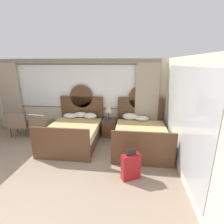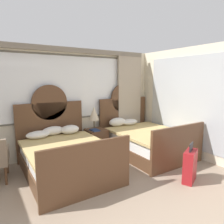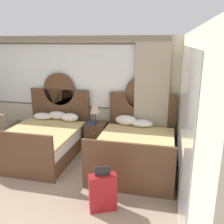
{
  "view_description": "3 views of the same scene",
  "coord_description": "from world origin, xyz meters",
  "px_view_note": "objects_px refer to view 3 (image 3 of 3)",
  "views": [
    {
      "loc": [
        2.05,
        -1.81,
        2.55
      ],
      "look_at": [
        1.49,
        2.95,
        1.14
      ],
      "focal_mm": 27.01,
      "sensor_mm": 36.0,
      "label": 1
    },
    {
      "loc": [
        -1.11,
        -0.81,
        1.93
      ],
      "look_at": [
        1.4,
        3.18,
        1.16
      ],
      "focal_mm": 33.0,
      "sensor_mm": 36.0,
      "label": 2
    },
    {
      "loc": [
        2.99,
        -1.7,
        2.55
      ],
      "look_at": [
        1.84,
        3.18,
        1.12
      ],
      "focal_mm": 39.58,
      "sensor_mm": 36.0,
      "label": 3
    }
  ],
  "objects_px": {
    "bed_near_mirror": "(136,148)",
    "suitcase_on_floor": "(103,192)",
    "table_lamp_on_nightstand": "(95,106)",
    "book_on_nightstand": "(92,123)",
    "armchair_by_window_left": "(2,126)",
    "bed_near_window": "(44,139)",
    "nightstand_between_beds": "(96,135)"
  },
  "relations": [
    {
      "from": "bed_near_window",
      "to": "armchair_by_window_left",
      "type": "relative_size",
      "value": 2.45
    },
    {
      "from": "nightstand_between_beds",
      "to": "table_lamp_on_nightstand",
      "type": "height_order",
      "value": "table_lamp_on_nightstand"
    },
    {
      "from": "table_lamp_on_nightstand",
      "to": "armchair_by_window_left",
      "type": "distance_m",
      "value": 2.47
    },
    {
      "from": "bed_near_window",
      "to": "nightstand_between_beds",
      "type": "relative_size",
      "value": 3.35
    },
    {
      "from": "nightstand_between_beds",
      "to": "suitcase_on_floor",
      "type": "distance_m",
      "value": 2.42
    },
    {
      "from": "bed_near_window",
      "to": "bed_near_mirror",
      "type": "xyz_separation_m",
      "value": [
        2.15,
        -0.01,
        -0.0
      ]
    },
    {
      "from": "nightstand_between_beds",
      "to": "armchair_by_window_left",
      "type": "xyz_separation_m",
      "value": [
        -2.4,
        -0.36,
        0.17
      ]
    },
    {
      "from": "bed_near_mirror",
      "to": "armchair_by_window_left",
      "type": "height_order",
      "value": "bed_near_mirror"
    },
    {
      "from": "armchair_by_window_left",
      "to": "bed_near_window",
      "type": "bearing_deg",
      "value": -13.16
    },
    {
      "from": "nightstand_between_beds",
      "to": "armchair_by_window_left",
      "type": "height_order",
      "value": "armchair_by_window_left"
    },
    {
      "from": "table_lamp_on_nightstand",
      "to": "book_on_nightstand",
      "type": "xyz_separation_m",
      "value": [
        -0.06,
        -0.14,
        -0.4
      ]
    },
    {
      "from": "table_lamp_on_nightstand",
      "to": "suitcase_on_floor",
      "type": "bearing_deg",
      "value": -70.6
    },
    {
      "from": "nightstand_between_beds",
      "to": "bed_near_window",
      "type": "bearing_deg",
      "value": -148.03
    },
    {
      "from": "bed_near_window",
      "to": "bed_near_mirror",
      "type": "distance_m",
      "value": 2.15
    },
    {
      "from": "armchair_by_window_left",
      "to": "suitcase_on_floor",
      "type": "height_order",
      "value": "armchair_by_window_left"
    },
    {
      "from": "bed_near_mirror",
      "to": "armchair_by_window_left",
      "type": "distance_m",
      "value": 3.49
    },
    {
      "from": "bed_near_mirror",
      "to": "table_lamp_on_nightstand",
      "type": "bearing_deg",
      "value": 146.76
    },
    {
      "from": "bed_near_window",
      "to": "suitcase_on_floor",
      "type": "distance_m",
      "value": 2.47
    },
    {
      "from": "bed_near_mirror",
      "to": "suitcase_on_floor",
      "type": "xyz_separation_m",
      "value": [
        -0.28,
        -1.61,
        -0.06
      ]
    },
    {
      "from": "book_on_nightstand",
      "to": "suitcase_on_floor",
      "type": "distance_m",
      "value": 2.38
    },
    {
      "from": "bed_near_window",
      "to": "armchair_by_window_left",
      "type": "xyz_separation_m",
      "value": [
        -1.32,
        0.31,
        0.12
      ]
    },
    {
      "from": "nightstand_between_beds",
      "to": "armchair_by_window_left",
      "type": "bearing_deg",
      "value": -171.44
    },
    {
      "from": "nightstand_between_beds",
      "to": "bed_near_mirror",
      "type": "bearing_deg",
      "value": -32.35
    },
    {
      "from": "bed_near_mirror",
      "to": "nightstand_between_beds",
      "type": "xyz_separation_m",
      "value": [
        -1.07,
        0.68,
        -0.05
      ]
    },
    {
      "from": "armchair_by_window_left",
      "to": "suitcase_on_floor",
      "type": "xyz_separation_m",
      "value": [
        3.19,
        -1.92,
        -0.18
      ]
    },
    {
      "from": "nightstand_between_beds",
      "to": "table_lamp_on_nightstand",
      "type": "distance_m",
      "value": 0.73
    },
    {
      "from": "nightstand_between_beds",
      "to": "book_on_nightstand",
      "type": "distance_m",
      "value": 0.36
    },
    {
      "from": "bed_near_window",
      "to": "nightstand_between_beds",
      "type": "height_order",
      "value": "bed_near_window"
    },
    {
      "from": "bed_near_mirror",
      "to": "table_lamp_on_nightstand",
      "type": "relative_size",
      "value": 3.57
    },
    {
      "from": "bed_near_window",
      "to": "bed_near_mirror",
      "type": "bearing_deg",
      "value": -0.19
    },
    {
      "from": "book_on_nightstand",
      "to": "suitcase_on_floor",
      "type": "relative_size",
      "value": 0.35
    },
    {
      "from": "bed_near_mirror",
      "to": "table_lamp_on_nightstand",
      "type": "distance_m",
      "value": 1.48
    }
  ]
}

